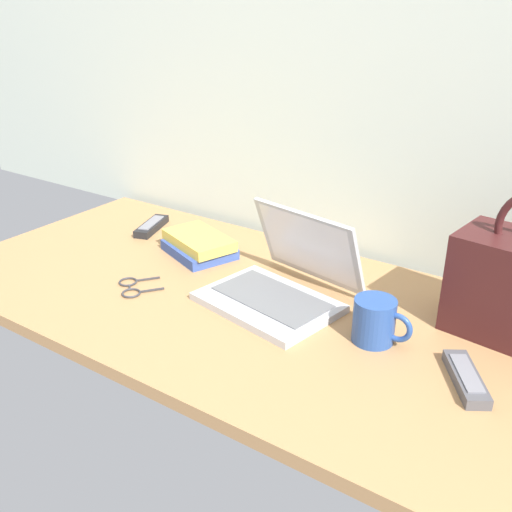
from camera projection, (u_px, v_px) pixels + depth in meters
The scene contains 7 objects.
desk at pixel (244, 304), 1.39m from camera, with size 1.60×0.76×0.03m.
laptop at pixel (282, 283), 1.36m from camera, with size 0.35×0.35×0.21m.
coffee_mug at pixel (376, 320), 1.20m from camera, with size 0.13×0.09×0.10m.
remote_control_near at pixel (152, 226), 1.79m from camera, with size 0.09×0.17×0.02m.
remote_control_far at pixel (466, 378), 1.08m from camera, with size 0.12×0.16×0.02m.
eyeglasses at pixel (131, 287), 1.43m from camera, with size 0.13×0.14×0.01m.
book_stack at pixel (199, 245), 1.61m from camera, with size 0.24×0.21×0.06m.
Camera 1 is at (0.71, -0.99, 0.69)m, focal length 40.38 mm.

